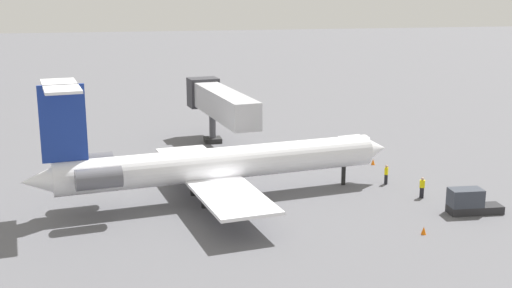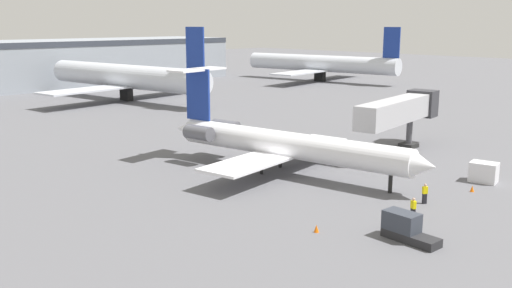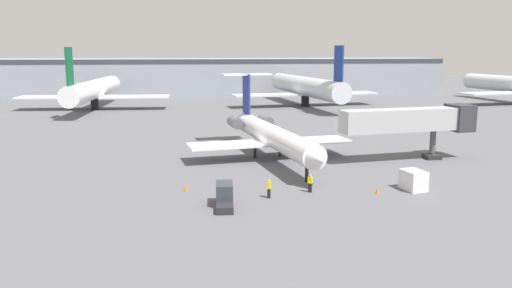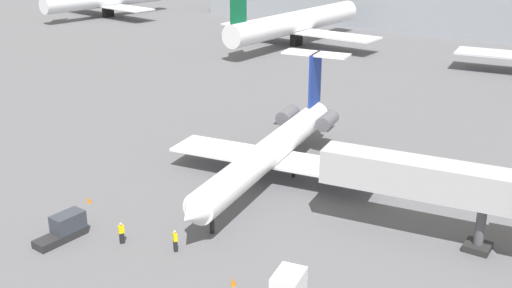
{
  "view_description": "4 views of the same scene",
  "coord_description": "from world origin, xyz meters",
  "px_view_note": "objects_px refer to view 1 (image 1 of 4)",
  "views": [
    {
      "loc": [
        -45.88,
        7.73,
        16.37
      ],
      "look_at": [
        4.64,
        -2.91,
        3.81
      ],
      "focal_mm": 45.73,
      "sensor_mm": 36.0,
      "label": 1
    },
    {
      "loc": [
        -37.45,
        -35.98,
        14.55
      ],
      "look_at": [
        0.1,
        2.11,
        3.07
      ],
      "focal_mm": 39.92,
      "sensor_mm": 36.0,
      "label": 2
    },
    {
      "loc": [
        -7.59,
        -57.91,
        12.91
      ],
      "look_at": [
        0.51,
        -0.38,
        2.1
      ],
      "focal_mm": 35.53,
      "sensor_mm": 36.0,
      "label": 3
    },
    {
      "loc": [
        29.68,
        -42.76,
        22.5
      ],
      "look_at": [
        0.88,
        0.68,
        3.17
      ],
      "focal_mm": 42.6,
      "sensor_mm": 36.0,
      "label": 4
    }
  ],
  "objects_px": {
    "cargo_container_uld": "(352,146)",
    "ground_crew_loader": "(422,187)",
    "traffic_cone_near": "(373,162)",
    "baggage_tug_lead": "(470,203)",
    "traffic_cone_mid": "(424,230)",
    "jet_bridge": "(219,102)",
    "regional_jet": "(209,163)",
    "ground_crew_marshaller": "(386,174)"
  },
  "relations": [
    {
      "from": "cargo_container_uld",
      "to": "traffic_cone_near",
      "type": "distance_m",
      "value": 3.88
    },
    {
      "from": "ground_crew_loader",
      "to": "regional_jet",
      "type": "bearing_deg",
      "value": 80.09
    },
    {
      "from": "ground_crew_loader",
      "to": "baggage_tug_lead",
      "type": "distance_m",
      "value": 4.47
    },
    {
      "from": "baggage_tug_lead",
      "to": "cargo_container_uld",
      "type": "bearing_deg",
      "value": 8.17
    },
    {
      "from": "traffic_cone_near",
      "to": "ground_crew_marshaller",
      "type": "bearing_deg",
      "value": 168.28
    },
    {
      "from": "cargo_container_uld",
      "to": "traffic_cone_mid",
      "type": "bearing_deg",
      "value": 172.98
    },
    {
      "from": "regional_jet",
      "to": "ground_crew_marshaller",
      "type": "relative_size",
      "value": 17.46
    },
    {
      "from": "regional_jet",
      "to": "baggage_tug_lead",
      "type": "bearing_deg",
      "value": -110.83
    },
    {
      "from": "cargo_container_uld",
      "to": "traffic_cone_near",
      "type": "xyz_separation_m",
      "value": [
        -3.76,
        -0.7,
        -0.65
      ]
    },
    {
      "from": "ground_crew_marshaller",
      "to": "ground_crew_loader",
      "type": "relative_size",
      "value": 1.0
    },
    {
      "from": "traffic_cone_near",
      "to": "regional_jet",
      "type": "bearing_deg",
      "value": 113.6
    },
    {
      "from": "ground_crew_loader",
      "to": "traffic_cone_mid",
      "type": "height_order",
      "value": "ground_crew_loader"
    },
    {
      "from": "ground_crew_loader",
      "to": "traffic_cone_near",
      "type": "bearing_deg",
      "value": 0.33
    },
    {
      "from": "ground_crew_loader",
      "to": "baggage_tug_lead",
      "type": "bearing_deg",
      "value": -156.11
    },
    {
      "from": "regional_jet",
      "to": "ground_crew_marshaller",
      "type": "height_order",
      "value": "regional_jet"
    },
    {
      "from": "jet_bridge",
      "to": "traffic_cone_near",
      "type": "height_order",
      "value": "jet_bridge"
    },
    {
      "from": "traffic_cone_near",
      "to": "traffic_cone_mid",
      "type": "distance_m",
      "value": 17.66
    },
    {
      "from": "baggage_tug_lead",
      "to": "jet_bridge",
      "type": "bearing_deg",
      "value": 32.2
    },
    {
      "from": "jet_bridge",
      "to": "cargo_container_uld",
      "type": "distance_m",
      "value": 14.27
    },
    {
      "from": "jet_bridge",
      "to": "baggage_tug_lead",
      "type": "xyz_separation_m",
      "value": [
        -23.79,
        -14.98,
        -3.94
      ]
    },
    {
      "from": "cargo_container_uld",
      "to": "traffic_cone_near",
      "type": "height_order",
      "value": "cargo_container_uld"
    },
    {
      "from": "baggage_tug_lead",
      "to": "traffic_cone_mid",
      "type": "height_order",
      "value": "baggage_tug_lead"
    },
    {
      "from": "traffic_cone_near",
      "to": "traffic_cone_mid",
      "type": "bearing_deg",
      "value": 169.22
    },
    {
      "from": "regional_jet",
      "to": "ground_crew_marshaller",
      "type": "distance_m",
      "value": 15.4
    },
    {
      "from": "jet_bridge",
      "to": "ground_crew_loader",
      "type": "relative_size",
      "value": 9.97
    },
    {
      "from": "regional_jet",
      "to": "ground_crew_loader",
      "type": "xyz_separation_m",
      "value": [
        -2.88,
        -16.51,
        -2.14
      ]
    },
    {
      "from": "cargo_container_uld",
      "to": "ground_crew_loader",
      "type": "bearing_deg",
      "value": -176.84
    },
    {
      "from": "baggage_tug_lead",
      "to": "traffic_cone_mid",
      "type": "distance_m",
      "value": 6.11
    },
    {
      "from": "traffic_cone_mid",
      "to": "ground_crew_marshaller",
      "type": "bearing_deg",
      "value": -10.29
    },
    {
      "from": "ground_crew_loader",
      "to": "traffic_cone_near",
      "type": "xyz_separation_m",
      "value": [
        10.07,
        0.06,
        -0.58
      ]
    },
    {
      "from": "jet_bridge",
      "to": "traffic_cone_mid",
      "type": "relative_size",
      "value": 30.63
    },
    {
      "from": "regional_jet",
      "to": "jet_bridge",
      "type": "relative_size",
      "value": 1.75
    },
    {
      "from": "cargo_container_uld",
      "to": "regional_jet",
      "type": "bearing_deg",
      "value": 124.8
    },
    {
      "from": "ground_crew_loader",
      "to": "baggage_tug_lead",
      "type": "xyz_separation_m",
      "value": [
        -4.08,
        -1.81,
        -0.02
      ]
    },
    {
      "from": "ground_crew_marshaller",
      "to": "cargo_container_uld",
      "type": "xyz_separation_m",
      "value": [
        9.77,
        -0.54,
        0.07
      ]
    },
    {
      "from": "ground_crew_marshaller",
      "to": "regional_jet",
      "type": "bearing_deg",
      "value": 94.41
    },
    {
      "from": "ground_crew_marshaller",
      "to": "baggage_tug_lead",
      "type": "distance_m",
      "value": 8.71
    },
    {
      "from": "ground_crew_marshaller",
      "to": "traffic_cone_mid",
      "type": "distance_m",
      "value": 11.54
    },
    {
      "from": "cargo_container_uld",
      "to": "traffic_cone_near",
      "type": "relative_size",
      "value": 4.84
    },
    {
      "from": "jet_bridge",
      "to": "traffic_cone_near",
      "type": "xyz_separation_m",
      "value": [
        -9.64,
        -13.12,
        -4.5
      ]
    },
    {
      "from": "regional_jet",
      "to": "cargo_container_uld",
      "type": "distance_m",
      "value": 19.28
    },
    {
      "from": "traffic_cone_near",
      "to": "jet_bridge",
      "type": "bearing_deg",
      "value": 53.68
    }
  ]
}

